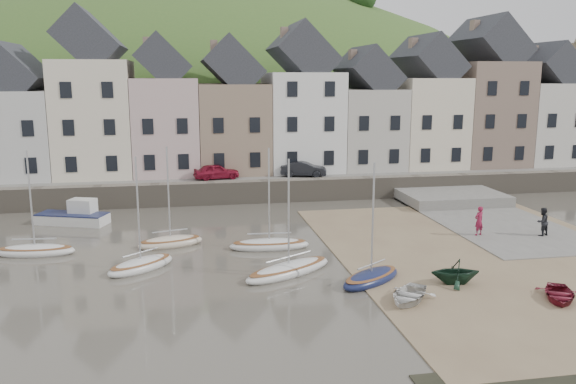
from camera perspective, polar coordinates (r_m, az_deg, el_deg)
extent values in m
plane|color=#484439|center=(31.77, 1.94, -7.41)|extent=(160.00, 160.00, 0.00)
cube|color=#3D6126|center=(62.45, -4.25, 2.58)|extent=(90.00, 30.00, 1.50)
cube|color=slate|center=(51.04, -2.89, 1.55)|extent=(70.00, 7.00, 0.10)
cube|color=slate|center=(47.75, -2.35, 0.08)|extent=(70.00, 1.20, 1.80)
cube|color=#7B654B|center=(35.64, 19.60, -5.94)|extent=(18.00, 26.00, 0.06)
cube|color=slate|center=(44.26, 19.01, -2.56)|extent=(8.00, 18.00, 0.12)
ellipsoid|color=#3D6126|center=(93.75, -8.96, -6.34)|extent=(134.40, 84.00, 84.00)
cylinder|color=#382619|center=(79.34, -22.46, 16.13)|extent=(0.50, 0.50, 3.00)
cylinder|color=#382619|center=(81.79, -11.81, 16.56)|extent=(0.50, 0.50, 3.00)
cylinder|color=#382619|center=(80.74, -1.42, 16.85)|extent=(0.50, 0.50, 3.00)
cylinder|color=#382619|center=(82.48, 7.32, 16.65)|extent=(0.50, 0.50, 3.00)
cube|color=beige|center=(55.34, -24.58, 5.16)|extent=(5.80, 8.00, 7.50)
cube|color=beige|center=(54.05, -18.33, 6.82)|extent=(6.40, 8.00, 10.00)
cube|color=gray|center=(54.36, -20.61, 15.40)|extent=(0.60, 0.90, 1.40)
cube|color=#C5A7A3|center=(53.60, -11.83, 6.32)|extent=(5.60, 8.00, 8.50)
cube|color=gray|center=(53.54, -13.69, 13.81)|extent=(0.60, 0.90, 1.40)
cube|color=gray|center=(53.79, -5.44, 6.25)|extent=(6.20, 8.00, 8.00)
cube|color=gray|center=(53.54, -7.29, 13.82)|extent=(0.60, 0.90, 1.40)
cube|color=white|center=(54.67, 1.35, 6.91)|extent=(6.60, 8.00, 9.00)
cube|color=gray|center=(54.32, -0.38, 15.14)|extent=(0.60, 0.90, 1.40)
cube|color=#B8B3A8|center=(56.32, 7.63, 6.17)|extent=(5.80, 8.00, 7.50)
cube|color=gray|center=(55.70, 6.35, 13.02)|extent=(0.60, 0.90, 1.40)
cube|color=beige|center=(58.37, 13.25, 6.64)|extent=(6.00, 8.00, 8.50)
cube|color=gray|center=(57.69, 12.17, 13.88)|extent=(0.60, 0.90, 1.40)
cube|color=#7D685A|center=(61.07, 18.71, 7.25)|extent=(6.40, 8.00, 10.00)
cube|color=gray|center=(60.37, 17.84, 15.09)|extent=(0.60, 0.90, 1.40)
cube|color=beige|center=(64.32, 23.49, 6.20)|extent=(5.80, 8.00, 8.00)
cube|color=gray|center=(63.39, 22.87, 12.46)|extent=(0.60, 0.90, 1.40)
ellipsoid|color=silver|center=(36.93, -23.55, -5.36)|extent=(4.65, 1.90, 0.84)
ellipsoid|color=brown|center=(36.88, -23.57, -5.03)|extent=(4.28, 1.73, 0.20)
cylinder|color=#B2B5B7|center=(36.22, -23.93, -0.65)|extent=(0.10, 0.10, 5.60)
cylinder|color=#B2B5B7|center=(36.74, -23.64, -4.24)|extent=(2.49, 0.31, 0.08)
ellipsoid|color=silver|center=(32.37, -14.22, -7.04)|extent=(4.07, 3.75, 0.84)
ellipsoid|color=brown|center=(32.30, -14.24, -6.66)|extent=(3.73, 3.43, 0.20)
cylinder|color=#B2B5B7|center=(31.55, -14.50, -1.68)|extent=(0.10, 0.10, 5.60)
cylinder|color=#B2B5B7|center=(32.14, -14.29, -5.77)|extent=(1.76, 1.49, 0.08)
ellipsoid|color=beige|center=(36.32, -11.45, -4.90)|extent=(4.24, 2.50, 0.84)
ellipsoid|color=brown|center=(36.26, -11.47, -4.56)|extent=(3.89, 2.28, 0.20)
cylinder|color=#B2B5B7|center=(35.59, -11.65, -0.10)|extent=(0.10, 0.10, 5.60)
cylinder|color=#B2B5B7|center=(36.12, -11.50, -3.75)|extent=(2.13, 0.65, 0.08)
ellipsoid|color=silver|center=(35.07, -1.84, -5.25)|extent=(4.87, 1.75, 0.84)
ellipsoid|color=brown|center=(35.01, -1.84, -4.91)|extent=(4.48, 1.59, 0.20)
cylinder|color=#B2B5B7|center=(34.32, -1.87, -0.29)|extent=(0.10, 0.10, 5.60)
cylinder|color=#B2B5B7|center=(34.87, -1.85, -4.07)|extent=(2.64, 0.22, 0.08)
ellipsoid|color=silver|center=(30.67, 0.07, -7.71)|extent=(5.55, 4.12, 0.84)
ellipsoid|color=brown|center=(30.60, 0.07, -7.32)|extent=(5.10, 3.77, 0.20)
cylinder|color=#B2B5B7|center=(29.81, 0.07, -2.06)|extent=(0.10, 0.10, 5.60)
cylinder|color=#B2B5B7|center=(30.44, 0.07, -6.37)|extent=(2.68, 1.62, 0.08)
ellipsoid|color=#161D45|center=(29.79, 8.15, -8.41)|extent=(4.19, 3.57, 0.84)
ellipsoid|color=brown|center=(29.72, 8.16, -8.01)|extent=(3.84, 3.27, 0.20)
cylinder|color=#B2B5B7|center=(28.90, 8.32, -2.61)|extent=(0.10, 0.10, 5.60)
cylinder|color=#B2B5B7|center=(29.55, 8.19, -7.04)|extent=(1.87, 1.35, 0.08)
cube|color=silver|center=(43.47, -20.39, -2.50)|extent=(5.21, 3.28, 0.70)
cube|color=#161D45|center=(43.39, -20.43, -2.03)|extent=(5.13, 3.29, 0.08)
cube|color=silver|center=(43.41, -19.51, -1.31)|extent=(2.03, 1.72, 1.00)
imported|color=silver|center=(27.54, 11.73, -9.86)|extent=(3.45, 3.56, 0.60)
imported|color=#173424|center=(30.18, 16.09, -7.49)|extent=(2.64, 2.35, 1.27)
imported|color=maroon|center=(29.87, 25.06, -9.06)|extent=(3.00, 3.31, 0.56)
imported|color=maroon|center=(39.30, 18.23, -2.70)|extent=(0.80, 0.66, 1.90)
imported|color=black|center=(40.67, 23.69, -2.68)|extent=(1.05, 0.92, 1.83)
imported|color=maroon|center=(49.61, -7.03, 2.01)|extent=(4.01, 2.12, 1.30)
imported|color=black|center=(50.58, 1.54, 2.27)|extent=(4.19, 2.31, 1.31)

